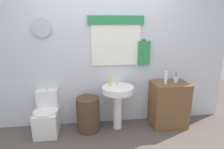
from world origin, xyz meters
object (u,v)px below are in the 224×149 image
at_px(laundry_hamper, 88,114).
at_px(toothbrush_cup, 176,79).
at_px(pedestal_sink, 118,97).
at_px(toilet, 47,116).
at_px(soap_bottle, 110,81).
at_px(lotion_bottle, 166,78).
at_px(wooden_cabinet, 169,104).

height_order(laundry_hamper, toothbrush_cup, toothbrush_cup).
height_order(laundry_hamper, pedestal_sink, pedestal_sink).
height_order(toilet, soap_bottle, soap_bottle).
bearing_deg(laundry_hamper, lotion_bottle, -1.76).
bearing_deg(laundry_hamper, soap_bottle, 7.49).
distance_m(laundry_hamper, pedestal_sink, 0.57).
distance_m(laundry_hamper, toothbrush_cup, 1.61).
xyz_separation_m(wooden_cabinet, toothbrush_cup, (0.11, 0.02, 0.44)).
distance_m(toilet, laundry_hamper, 0.67).
distance_m(toilet, lotion_bottle, 2.06).
bearing_deg(toilet, toothbrush_cup, -0.29).
bearing_deg(lotion_bottle, toothbrush_cup, 15.87).
xyz_separation_m(laundry_hamper, wooden_cabinet, (1.41, 0.00, 0.10)).
bearing_deg(soap_bottle, wooden_cabinet, -2.79).
bearing_deg(toothbrush_cup, pedestal_sink, -178.87).
relative_size(pedestal_sink, wooden_cabinet, 0.96).
bearing_deg(laundry_hamper, toilet, 177.34).
bearing_deg(pedestal_sink, soap_bottle, 157.38).
height_order(wooden_cabinet, lotion_bottle, lotion_bottle).
xyz_separation_m(pedestal_sink, wooden_cabinet, (0.91, 0.00, -0.18)).
height_order(toilet, pedestal_sink, pedestal_sink).
relative_size(laundry_hamper, toothbrush_cup, 3.13).
bearing_deg(pedestal_sink, laundry_hamper, 180.00).
xyz_separation_m(toilet, lotion_bottle, (1.97, -0.07, 0.62)).
relative_size(laundry_hamper, lotion_bottle, 2.65).
relative_size(laundry_hamper, wooden_cabinet, 0.74).
distance_m(soap_bottle, lotion_bottle, 0.93).
height_order(toilet, lotion_bottle, lotion_bottle).
bearing_deg(wooden_cabinet, soap_bottle, 177.21).
bearing_deg(toilet, soap_bottle, 1.04).
bearing_deg(toilet, pedestal_sink, -1.52).
bearing_deg(pedestal_sink, toothbrush_cup, 1.13).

